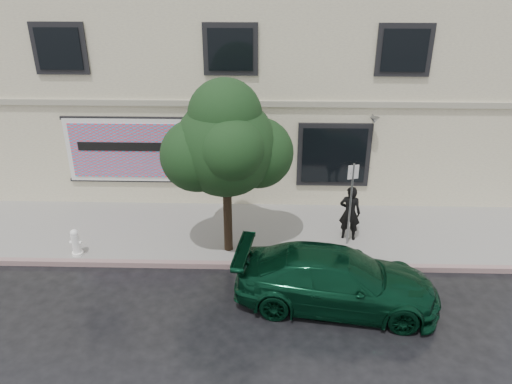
{
  "coord_description": "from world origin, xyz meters",
  "views": [
    {
      "loc": [
        1.15,
        -9.79,
        7.77
      ],
      "look_at": [
        0.82,
        2.2,
        1.96
      ],
      "focal_mm": 35.0,
      "sensor_mm": 36.0,
      "label": 1
    }
  ],
  "objects_px": {
    "pedestrian": "(350,213)",
    "street_tree": "(226,147)",
    "fire_hydrant": "(76,242)",
    "car": "(336,280)"
  },
  "relations": [
    {
      "from": "pedestrian",
      "to": "street_tree",
      "type": "bearing_deg",
      "value": 25.46
    },
    {
      "from": "pedestrian",
      "to": "fire_hydrant",
      "type": "bearing_deg",
      "value": 22.23
    },
    {
      "from": "car",
      "to": "street_tree",
      "type": "bearing_deg",
      "value": 59.73
    },
    {
      "from": "car",
      "to": "street_tree",
      "type": "relative_size",
      "value": 1.1
    },
    {
      "from": "fire_hydrant",
      "to": "pedestrian",
      "type": "bearing_deg",
      "value": 25.96
    },
    {
      "from": "pedestrian",
      "to": "street_tree",
      "type": "distance_m",
      "value": 4.18
    },
    {
      "from": "fire_hydrant",
      "to": "car",
      "type": "bearing_deg",
      "value": 3.58
    },
    {
      "from": "pedestrian",
      "to": "street_tree",
      "type": "relative_size",
      "value": 0.38
    },
    {
      "from": "street_tree",
      "to": "pedestrian",
      "type": "bearing_deg",
      "value": 11.41
    },
    {
      "from": "fire_hydrant",
      "to": "street_tree",
      "type": "bearing_deg",
      "value": 23.25
    }
  ]
}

